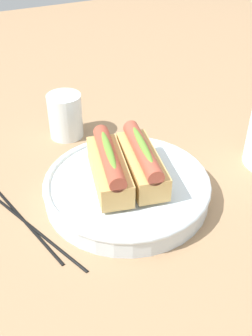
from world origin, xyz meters
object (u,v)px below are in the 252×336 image
at_px(serving_bowl, 126,186).
at_px(chopstick_near, 38,231).
at_px(hotdog_front, 109,166).
at_px(water_glass, 66,118).
at_px(hotdog_back, 143,162).
at_px(chopstick_far, 25,221).

relative_size(serving_bowl, chopstick_near, 1.25).
height_order(hotdog_front, water_glass, hotdog_front).
bearing_deg(serving_bowl, water_glass, -173.82).
xyz_separation_m(hotdog_back, water_glass, (-0.23, -0.05, -0.03)).
distance_m(hotdog_back, chopstick_far, 0.21).
xyz_separation_m(hotdog_front, hotdog_back, (0.01, 0.05, 0.00)).
xyz_separation_m(serving_bowl, water_glass, (-0.23, -0.02, 0.02)).
relative_size(serving_bowl, water_glass, 3.04).
bearing_deg(chopstick_far, hotdog_front, 74.96).
bearing_deg(chopstick_far, hotdog_back, 71.88).
distance_m(hotdog_front, hotdog_back, 0.06).
relative_size(serving_bowl, hotdog_back, 1.74).
relative_size(serving_bowl, chopstick_far, 1.25).
height_order(serving_bowl, chopstick_near, serving_bowl).
bearing_deg(chopstick_near, hotdog_front, 80.36).
bearing_deg(water_glass, chopstick_far, -33.57).
xyz_separation_m(hotdog_front, chopstick_far, (-0.00, -0.14, -0.06)).
relative_size(hotdog_front, water_glass, 1.75).
distance_m(hotdog_front, chopstick_far, 0.16).
height_order(hotdog_front, hotdog_back, same).
height_order(hotdog_front, chopstick_far, hotdog_front).
relative_size(water_glass, chopstick_far, 0.41).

